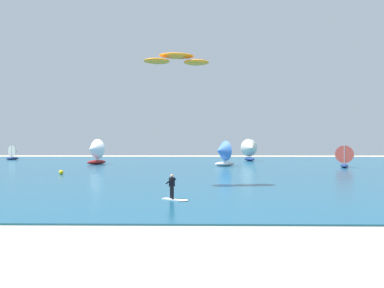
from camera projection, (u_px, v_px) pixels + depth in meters
ground_plane at (204, 269)px, 10.56m from camera, size 220.00×220.00×0.00m
ocean at (198, 166)px, 61.11m from camera, size 160.00×90.00×0.10m
kitesurfer at (174, 191)px, 23.14m from camera, size 1.92×1.60×1.67m
kite at (177, 59)px, 31.15m from camera, size 6.01×2.75×0.88m
sailboat_leading at (14, 152)px, 84.09m from camera, size 3.11×3.50×3.90m
sailboat_center_horizon at (250, 150)px, 77.22m from camera, size 4.22×4.84×5.48m
sailboat_outermost at (344, 156)px, 55.84m from camera, size 3.07×3.48×3.90m
sailboat_heeled_over at (94, 151)px, 63.99m from camera, size 4.22×4.67×5.19m
sailboat_far_right at (222, 153)px, 59.05m from camera, size 4.31×3.94×4.79m
marker_buoy at (61, 172)px, 42.63m from camera, size 0.55×0.55×0.55m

